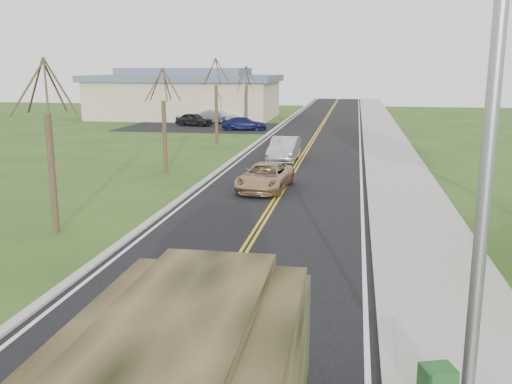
# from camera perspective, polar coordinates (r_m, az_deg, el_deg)

# --- Properties ---
(road) EXTENTS (8.00, 120.00, 0.01)m
(road) POSITION_cam_1_polar(r_m,az_deg,el_deg) (48.43, 5.89, 5.51)
(road) COLOR black
(road) RESTS_ON ground
(curb_right) EXTENTS (0.30, 120.00, 0.12)m
(curb_right) POSITION_cam_1_polar(r_m,az_deg,el_deg) (48.32, 10.83, 5.40)
(curb_right) COLOR #9E998E
(curb_right) RESTS_ON ground
(sidewalk_right) EXTENTS (3.20, 120.00, 0.10)m
(sidewalk_right) POSITION_cam_1_polar(r_m,az_deg,el_deg) (48.38, 12.91, 5.31)
(sidewalk_right) COLOR #9E998E
(sidewalk_right) RESTS_ON ground
(curb_left) EXTENTS (0.30, 120.00, 0.10)m
(curb_left) POSITION_cam_1_polar(r_m,az_deg,el_deg) (48.89, 1.01, 5.69)
(curb_left) COLOR #9E998E
(curb_left) RESTS_ON ground
(street_light) EXTENTS (1.65, 0.22, 8.00)m
(street_light) POSITION_cam_1_polar(r_m,az_deg,el_deg) (7.75, 21.33, 1.81)
(street_light) COLOR gray
(street_light) RESTS_ON ground
(bare_tree_a) EXTENTS (1.93, 2.26, 6.08)m
(bare_tree_a) POSITION_cam_1_polar(r_m,az_deg,el_deg) (20.97, -19.83, 3.10)
(bare_tree_a) COLOR #38281C
(bare_tree_a) RESTS_ON ground
(bare_tree_b) EXTENTS (1.83, 2.14, 5.73)m
(bare_tree_b) POSITION_cam_1_polar(r_m,az_deg,el_deg) (31.88, -9.16, 6.34)
(bare_tree_b) COLOR #38281C
(bare_tree_b) RESTS_ON ground
(bare_tree_c) EXTENTS (2.04, 2.39, 6.42)m
(bare_tree_c) POSITION_cam_1_polar(r_m,az_deg,el_deg) (43.33, -3.99, 8.42)
(bare_tree_c) COLOR #38281C
(bare_tree_c) RESTS_ON ground
(bare_tree_d) EXTENTS (1.88, 2.20, 5.91)m
(bare_tree_d) POSITION_cam_1_polar(r_m,az_deg,el_deg) (55.05, -0.97, 9.05)
(bare_tree_d) COLOR #38281C
(bare_tree_d) RESTS_ON ground
(commercial_building) EXTENTS (25.50, 21.50, 5.65)m
(commercial_building) POSITION_cam_1_polar(r_m,az_deg,el_deg) (66.87, -7.02, 9.67)
(commercial_building) COLOR tan
(commercial_building) RESTS_ON ground
(suv_champagne) EXTENTS (2.49, 4.71, 1.26)m
(suv_champagne) POSITION_cam_1_polar(r_m,az_deg,el_deg) (27.14, 0.93, 1.53)
(suv_champagne) COLOR #A4845C
(suv_champagne) RESTS_ON ground
(sedan_silver) EXTENTS (1.68, 4.54, 1.48)m
(sedan_silver) POSITION_cam_1_polar(r_m,az_deg,el_deg) (35.57, 2.84, 4.28)
(sedan_silver) COLOR #ACACB1
(sedan_silver) RESTS_ON ground
(utility_box_far) EXTENTS (0.67, 0.60, 0.65)m
(utility_box_far) POSITION_cam_1_polar(r_m,az_deg,el_deg) (10.76, 17.67, -17.84)
(utility_box_far) COLOR #1C4E20
(utility_box_far) RESTS_ON sidewalk_right
(lot_car_dark) EXTENTS (4.06, 2.48, 1.29)m
(lot_car_dark) POSITION_cam_1_polar(r_m,az_deg,el_deg) (57.51, -6.20, 7.22)
(lot_car_dark) COLOR black
(lot_car_dark) RESTS_ON ground
(lot_car_silver) EXTENTS (4.75, 2.29, 1.50)m
(lot_car_silver) POSITION_cam_1_polar(r_m,az_deg,el_deg) (59.87, -3.78, 7.57)
(lot_car_silver) COLOR #B5B6BB
(lot_car_silver) RESTS_ON ground
(lot_car_navy) EXTENTS (4.35, 2.16, 1.21)m
(lot_car_navy) POSITION_cam_1_polar(r_m,az_deg,el_deg) (53.38, -1.20, 6.85)
(lot_car_navy) COLOR #10133B
(lot_car_navy) RESTS_ON ground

